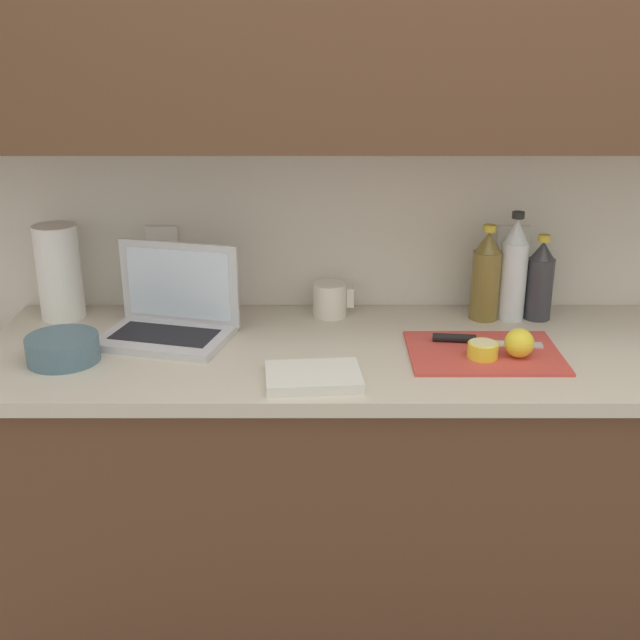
% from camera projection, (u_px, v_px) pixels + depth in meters
% --- Properties ---
extents(ground_plane, '(12.00, 12.00, 0.00)m').
position_uv_depth(ground_plane, '(445.00, 639.00, 2.38)').
color(ground_plane, '#564C47').
rests_on(ground_plane, ground).
extents(wall_back, '(5.20, 0.38, 2.60)m').
position_uv_depth(wall_back, '(463.00, 87.00, 2.07)').
color(wall_back, silver).
rests_on(wall_back, ground_plane).
extents(counter_unit, '(2.48, 0.65, 0.93)m').
position_uv_depth(counter_unit, '(462.00, 500.00, 2.21)').
color(counter_unit, brown).
rests_on(counter_unit, ground_plane).
extents(laptop, '(0.37, 0.30, 0.24)m').
position_uv_depth(laptop, '(169.00, 316.00, 2.11)').
color(laptop, silver).
rests_on(laptop, counter_unit).
extents(cutting_board, '(0.38, 0.28, 0.01)m').
position_uv_depth(cutting_board, '(482.00, 353.00, 2.01)').
color(cutting_board, '#D1473D').
rests_on(cutting_board, counter_unit).
extents(knife, '(0.28, 0.06, 0.02)m').
position_uv_depth(knife, '(466.00, 339.00, 2.06)').
color(knife, silver).
rests_on(knife, cutting_board).
extents(lemon_half_cut, '(0.07, 0.07, 0.04)m').
position_uv_depth(lemon_half_cut, '(481.00, 350.00, 1.96)').
color(lemon_half_cut, yellow).
rests_on(lemon_half_cut, cutting_board).
extents(lemon_whole_beside, '(0.07, 0.07, 0.07)m').
position_uv_depth(lemon_whole_beside, '(517.00, 343.00, 1.96)').
color(lemon_whole_beside, yellow).
rests_on(lemon_whole_beside, cutting_board).
extents(bottle_green_soda, '(0.07, 0.07, 0.24)m').
position_uv_depth(bottle_green_soda, '(538.00, 281.00, 2.22)').
color(bottle_green_soda, '#333338').
rests_on(bottle_green_soda, counter_unit).
extents(bottle_oil_tall, '(0.08, 0.08, 0.30)m').
position_uv_depth(bottle_oil_tall, '(511.00, 270.00, 2.21)').
color(bottle_oil_tall, silver).
rests_on(bottle_oil_tall, counter_unit).
extents(bottle_water_clear, '(0.08, 0.08, 0.27)m').
position_uv_depth(bottle_water_clear, '(484.00, 276.00, 2.21)').
color(bottle_water_clear, olive).
rests_on(bottle_water_clear, counter_unit).
extents(measuring_cup, '(0.12, 0.10, 0.10)m').
position_uv_depth(measuring_cup, '(328.00, 300.00, 2.26)').
color(measuring_cup, silver).
rests_on(measuring_cup, counter_unit).
extents(bowl_white, '(0.18, 0.18, 0.07)m').
position_uv_depth(bowl_white, '(61.00, 349.00, 1.96)').
color(bowl_white, slate).
rests_on(bowl_white, counter_unit).
extents(paper_towel_roll, '(0.12, 0.12, 0.27)m').
position_uv_depth(paper_towel_roll, '(57.00, 272.00, 2.22)').
color(paper_towel_roll, white).
rests_on(paper_towel_roll, counter_unit).
extents(dish_towel, '(0.23, 0.18, 0.02)m').
position_uv_depth(dish_towel, '(311.00, 377.00, 1.85)').
color(dish_towel, silver).
rests_on(dish_towel, counter_unit).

